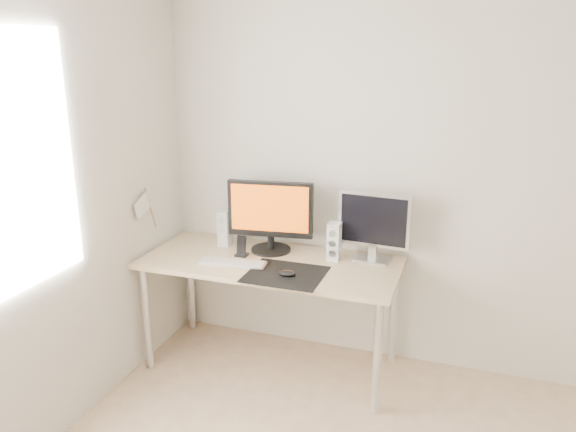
# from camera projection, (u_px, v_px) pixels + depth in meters

# --- Properties ---
(wall_back) EXTENTS (3.50, 0.00, 3.50)m
(wall_back) POSITION_uv_depth(u_px,v_px,m) (435.00, 177.00, 3.39)
(wall_back) COLOR silver
(wall_back) RESTS_ON ground
(mousepad) EXTENTS (0.45, 0.40, 0.00)m
(mousepad) POSITION_uv_depth(u_px,v_px,m) (285.00, 274.00, 3.28)
(mousepad) COLOR black
(mousepad) RESTS_ON desk
(mouse) EXTENTS (0.10, 0.06, 0.04)m
(mouse) POSITION_uv_depth(u_px,v_px,m) (287.00, 273.00, 3.24)
(mouse) COLOR black
(mouse) RESTS_ON mousepad
(desk) EXTENTS (1.60, 0.70, 0.73)m
(desk) POSITION_uv_depth(u_px,v_px,m) (271.00, 272.00, 3.52)
(desk) COLOR #D1B587
(desk) RESTS_ON ground
(main_monitor) EXTENTS (0.55, 0.29, 0.47)m
(main_monitor) POSITION_uv_depth(u_px,v_px,m) (270.00, 214.00, 3.59)
(main_monitor) COLOR black
(main_monitor) RESTS_ON desk
(second_monitor) EXTENTS (0.45, 0.18, 0.43)m
(second_monitor) POSITION_uv_depth(u_px,v_px,m) (374.00, 223.00, 3.44)
(second_monitor) COLOR silver
(second_monitor) RESTS_ON desk
(speaker_left) EXTENTS (0.08, 0.09, 0.24)m
(speaker_left) POSITION_uv_depth(u_px,v_px,m) (225.00, 228.00, 3.74)
(speaker_left) COLOR silver
(speaker_left) RESTS_ON desk
(speaker_right) EXTENTS (0.08, 0.09, 0.24)m
(speaker_right) POSITION_uv_depth(u_px,v_px,m) (334.00, 242.00, 3.48)
(speaker_right) COLOR white
(speaker_right) RESTS_ON desk
(keyboard) EXTENTS (0.43, 0.17, 0.02)m
(keyboard) POSITION_uv_depth(u_px,v_px,m) (232.00, 263.00, 3.44)
(keyboard) COLOR silver
(keyboard) RESTS_ON desk
(phone_dock) EXTENTS (0.08, 0.06, 0.13)m
(phone_dock) POSITION_uv_depth(u_px,v_px,m) (242.00, 250.00, 3.56)
(phone_dock) COLOR black
(phone_dock) RESTS_ON desk
(pennant) EXTENTS (0.01, 0.23, 0.29)m
(pennant) POSITION_uv_depth(u_px,v_px,m) (145.00, 206.00, 3.52)
(pennant) COLOR #A57F54
(pennant) RESTS_ON wall_left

